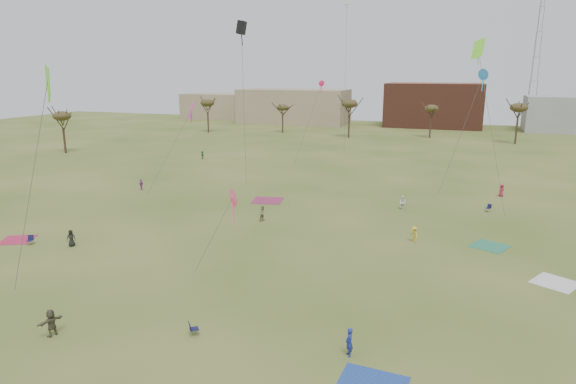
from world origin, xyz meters
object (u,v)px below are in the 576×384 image
(camp_chair_left, at_px, (30,242))
(flyer_near_right, at_px, (349,342))
(camp_chair_center, at_px, (194,331))
(camp_chair_right, at_px, (488,210))
(radio_tower, at_px, (536,56))

(camp_chair_left, bearing_deg, flyer_near_right, -39.20)
(camp_chair_center, distance_m, camp_chair_right, 38.27)
(camp_chair_center, distance_m, radio_tower, 132.32)
(flyer_near_right, relative_size, camp_chair_right, 1.90)
(flyer_near_right, height_order, camp_chair_right, flyer_near_right)
(camp_chair_left, bearing_deg, camp_chair_center, -46.92)
(flyer_near_right, relative_size, radio_tower, 0.04)
(camp_chair_left, xyz_separation_m, camp_chair_center, (21.85, -8.74, 0.00))
(camp_chair_center, xyz_separation_m, radio_tower, (30.81, 127.28, 18.95))
(flyer_near_right, bearing_deg, camp_chair_center, -114.69)
(camp_chair_center, bearing_deg, camp_chair_left, 25.74)
(camp_chair_right, bearing_deg, camp_chair_left, -110.39)
(flyer_near_right, distance_m, camp_chair_right, 34.14)
(flyer_near_right, xyz_separation_m, camp_chair_left, (-30.96, 7.76, -0.56))
(camp_chair_right, height_order, radio_tower, radio_tower)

